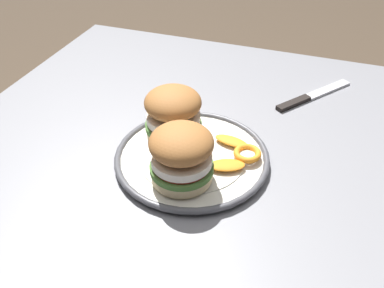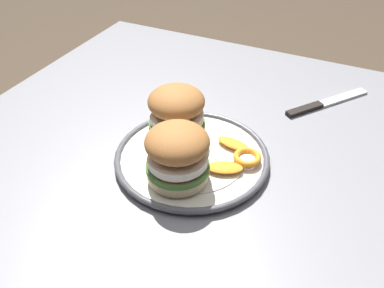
# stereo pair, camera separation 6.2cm
# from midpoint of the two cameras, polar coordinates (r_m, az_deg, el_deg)

# --- Properties ---
(dining_table) EXTENTS (1.12, 0.92, 0.73)m
(dining_table) POSITION_cam_midpoint_polar(r_m,az_deg,el_deg) (0.81, -1.56, -9.25)
(dining_table) COLOR gray
(dining_table) RESTS_ON ground
(dinner_plate) EXTENTS (0.28, 0.28, 0.02)m
(dinner_plate) POSITION_cam_midpoint_polar(r_m,az_deg,el_deg) (0.75, 2.35, -1.91)
(dinner_plate) COLOR silver
(dinner_plate) RESTS_ON dining_table
(sandwich_half_left) EXTENTS (0.14, 0.14, 0.10)m
(sandwich_half_left) POSITION_cam_midpoint_polar(r_m,az_deg,el_deg) (0.67, 0.60, -1.42)
(sandwich_half_left) COLOR beige
(sandwich_half_left) RESTS_ON dinner_plate
(sandwich_half_right) EXTENTS (0.15, 0.15, 0.10)m
(sandwich_half_right) POSITION_cam_midpoint_polar(r_m,az_deg,el_deg) (0.76, 0.16, 4.36)
(sandwich_half_right) COLOR beige
(sandwich_half_right) RESTS_ON dinner_plate
(orange_peel_curled) EXTENTS (0.06, 0.06, 0.01)m
(orange_peel_curled) POSITION_cam_midpoint_polar(r_m,az_deg,el_deg) (0.74, 10.06, -1.92)
(orange_peel_curled) COLOR orange
(orange_peel_curled) RESTS_ON dinner_plate
(orange_peel_strip_long) EXTENTS (0.04, 0.07, 0.01)m
(orange_peel_strip_long) POSITION_cam_midpoint_polar(r_m,az_deg,el_deg) (0.77, 8.04, -0.03)
(orange_peel_strip_long) COLOR orange
(orange_peel_strip_long) RESTS_ON dinner_plate
(orange_peel_strip_short) EXTENTS (0.05, 0.07, 0.01)m
(orange_peel_strip_short) POSITION_cam_midpoint_polar(r_m,az_deg,el_deg) (0.71, 7.03, -3.35)
(orange_peel_strip_short) COLOR orange
(orange_peel_strip_short) RESTS_ON dinner_plate
(table_knife) EXTENTS (0.19, 0.15, 0.01)m
(table_knife) POSITION_cam_midpoint_polar(r_m,az_deg,el_deg) (0.96, 19.37, 5.16)
(table_knife) COLOR silver
(table_knife) RESTS_ON dining_table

